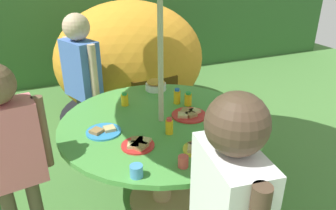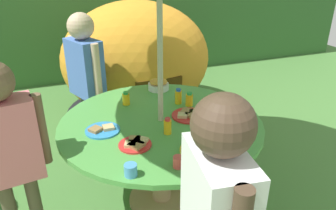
{
  "view_description": "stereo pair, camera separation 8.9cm",
  "coord_description": "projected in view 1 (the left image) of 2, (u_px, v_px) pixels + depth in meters",
  "views": [
    {
      "loc": [
        -0.72,
        -1.82,
        1.72
      ],
      "look_at": [
        0.07,
        0.04,
        0.79
      ],
      "focal_mm": 34.16,
      "sensor_mm": 36.0,
      "label": 1
    },
    {
      "loc": [
        -0.64,
        -1.85,
        1.72
      ],
      "look_at": [
        0.07,
        0.04,
        0.79
      ],
      "focal_mm": 34.16,
      "sensor_mm": 36.0,
      "label": 2
    }
  ],
  "objects": [
    {
      "name": "child_in_pink_shirt",
      "position": [
        8.0,
        145.0,
        1.71
      ],
      "size": [
        0.43,
        0.23,
        1.26
      ],
      "rotation": [
        0.0,
        0.0,
        0.15
      ],
      "color": "brown",
      "rests_on": "ground_plane"
    },
    {
      "name": "plate_near_left",
      "position": [
        189.0,
        114.0,
        2.26
      ],
      "size": [
        0.25,
        0.25,
        0.03
      ],
      "color": "red",
      "rests_on": "garden_table"
    },
    {
      "name": "child_in_blue_shirt",
      "position": [
        81.0,
        69.0,
        2.76
      ],
      "size": [
        0.31,
        0.42,
        1.32
      ],
      "rotation": [
        0.0,
        0.0,
        -1.17
      ],
      "color": "#3F3F47",
      "rests_on": "ground_plane"
    },
    {
      "name": "dome_tent",
      "position": [
        130.0,
        60.0,
        3.69
      ],
      "size": [
        1.8,
        1.8,
        1.3
      ],
      "rotation": [
        0.0,
        0.0,
        0.04
      ],
      "color": "orange",
      "rests_on": "ground_plane"
    },
    {
      "name": "juice_bottle_mid_left",
      "position": [
        177.0,
        96.0,
        2.44
      ],
      "size": [
        0.05,
        0.05,
        0.12
      ],
      "color": "yellow",
      "rests_on": "garden_table"
    },
    {
      "name": "juice_bottle_far_left",
      "position": [
        188.0,
        99.0,
        2.41
      ],
      "size": [
        0.06,
        0.06,
        0.11
      ],
      "color": "yellow",
      "rests_on": "garden_table"
    },
    {
      "name": "wooden_chair",
      "position": [
        153.0,
        76.0,
        3.52
      ],
      "size": [
        0.62,
        0.58,
        0.96
      ],
      "rotation": [
        0.0,
        0.0,
        -0.31
      ],
      "color": "#93704C",
      "rests_on": "ground_plane"
    },
    {
      "name": "juice_bottle_center_back",
      "position": [
        125.0,
        99.0,
        2.41
      ],
      "size": [
        0.06,
        0.06,
        0.1
      ],
      "color": "yellow",
      "rests_on": "garden_table"
    },
    {
      "name": "child_in_white_shirt",
      "position": [
        228.0,
        208.0,
        1.22
      ],
      "size": [
        0.23,
        0.45,
        1.32
      ],
      "rotation": [
        0.0,
        0.0,
        1.44
      ],
      "color": "navy",
      "rests_on": "ground_plane"
    },
    {
      "name": "plate_front_edge",
      "position": [
        138.0,
        144.0,
        1.89
      ],
      "size": [
        0.2,
        0.2,
        0.03
      ],
      "color": "red",
      "rests_on": "garden_table"
    },
    {
      "name": "plate_center_front",
      "position": [
        239.0,
        121.0,
        2.17
      ],
      "size": [
        0.2,
        0.2,
        0.03
      ],
      "color": "yellow",
      "rests_on": "garden_table"
    },
    {
      "name": "plate_far_right",
      "position": [
        103.0,
        131.0,
        2.04
      ],
      "size": [
        0.22,
        0.22,
        0.03
      ],
      "color": "#338CD8",
      "rests_on": "garden_table"
    },
    {
      "name": "ground_plane",
      "position": [
        162.0,
        201.0,
        2.5
      ],
      "size": [
        10.0,
        10.0,
        0.02
      ],
      "primitive_type": "cube",
      "color": "#477A38"
    },
    {
      "name": "snack_bowl",
      "position": [
        156.0,
        85.0,
        2.69
      ],
      "size": [
        0.18,
        0.18,
        0.09
      ],
      "color": "white",
      "rests_on": "garden_table"
    },
    {
      "name": "garden_table",
      "position": [
        161.0,
        137.0,
        2.26
      ],
      "size": [
        1.39,
        1.39,
        0.7
      ],
      "color": "tan",
      "rests_on": "ground_plane"
    },
    {
      "name": "cup_near",
      "position": [
        136.0,
        171.0,
        1.62
      ],
      "size": [
        0.07,
        0.07,
        0.07
      ],
      "primitive_type": "cylinder",
      "color": "#4C99D8",
      "rests_on": "garden_table"
    },
    {
      "name": "plate_mid_right",
      "position": [
        199.0,
        148.0,
        1.85
      ],
      "size": [
        0.19,
        0.19,
        0.03
      ],
      "color": "yellow",
      "rests_on": "garden_table"
    },
    {
      "name": "juice_bottle_near_right",
      "position": [
        169.0,
        126.0,
        2.02
      ],
      "size": [
        0.05,
        0.05,
        0.11
      ],
      "color": "yellow",
      "rests_on": "garden_table"
    },
    {
      "name": "cup_far",
      "position": [
        183.0,
        162.0,
        1.7
      ],
      "size": [
        0.06,
        0.06,
        0.06
      ],
      "primitive_type": "cylinder",
      "color": "#E04C47",
      "rests_on": "garden_table"
    },
    {
      "name": "hedge_backdrop",
      "position": [
        80.0,
        4.0,
        4.75
      ],
      "size": [
        9.0,
        0.7,
        2.19
      ],
      "primitive_type": "cube",
      "color": "#33602D",
      "rests_on": "ground_plane"
    }
  ]
}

